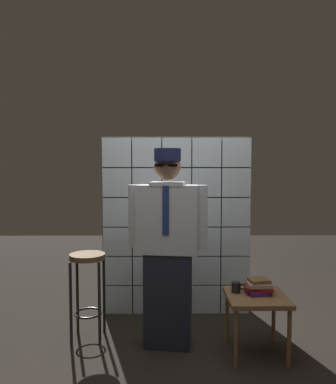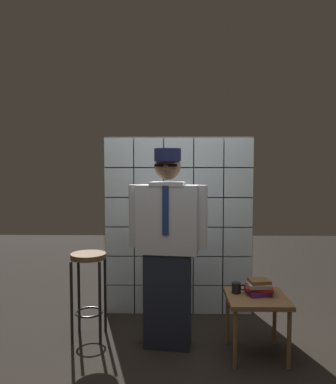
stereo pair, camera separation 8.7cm
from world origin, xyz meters
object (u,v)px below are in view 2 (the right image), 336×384
object	(u,v)px
bar_stool	(89,275)
book_stack	(259,287)
coffee_mug	(237,288)
standing_person	(168,245)
side_table	(257,304)

from	to	relation	value
bar_stool	book_stack	size ratio (longest dim) A/B	3.14
coffee_mug	book_stack	bearing A→B (deg)	-9.42
bar_stool	coffee_mug	distance (m)	1.40
standing_person	book_stack	world-z (taller)	standing_person
book_stack	side_table	bearing A→B (deg)	-121.35
book_stack	bar_stool	bearing A→B (deg)	170.08
bar_stool	book_stack	world-z (taller)	bar_stool
standing_person	bar_stool	xyz separation A→B (m)	(-0.76, 0.16, -0.33)
bar_stool	book_stack	bearing A→B (deg)	-9.92
book_stack	coffee_mug	xyz separation A→B (m)	(-0.19, 0.03, -0.02)
standing_person	side_table	world-z (taller)	standing_person
standing_person	side_table	distance (m)	0.93
standing_person	book_stack	size ratio (longest dim) A/B	6.91
book_stack	coffee_mug	distance (m)	0.19
standing_person	coffee_mug	size ratio (longest dim) A/B	14.45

